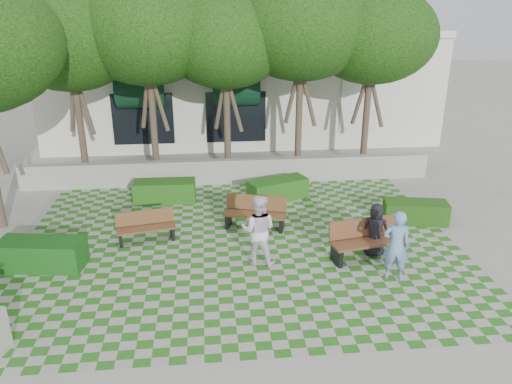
{
  "coord_description": "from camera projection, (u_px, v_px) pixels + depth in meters",
  "views": [
    {
      "loc": [
        -0.8,
        -11.31,
        6.34
      ],
      "look_at": [
        0.5,
        1.5,
        1.4
      ],
      "focal_mm": 35.0,
      "sensor_mm": 36.0,
      "label": 1
    }
  ],
  "objects": [
    {
      "name": "ground",
      "position": [
        243.0,
        264.0,
        12.86
      ],
      "size": [
        90.0,
        90.0,
        0.0
      ],
      "primitive_type": "plane",
      "color": "gray",
      "rests_on": "ground"
    },
    {
      "name": "retaining_wall",
      "position": [
        230.0,
        171.0,
        18.45
      ],
      "size": [
        15.0,
        0.36,
        0.9
      ],
      "primitive_type": "cube",
      "color": "#9E9B93",
      "rests_on": "ground"
    },
    {
      "name": "bench_east",
      "position": [
        367.0,
        240.0,
        13.01
      ],
      "size": [
        2.07,
        1.02,
        1.04
      ],
      "rotation": [
        0.0,
        0.0,
        0.19
      ],
      "color": "brown",
      "rests_on": "ground"
    },
    {
      "name": "person_white",
      "position": [
        258.0,
        230.0,
        12.59
      ],
      "size": [
        1.06,
        0.92,
        1.87
      ],
      "primitive_type": "imported",
      "rotation": [
        0.0,
        0.0,
        2.88
      ],
      "color": "white",
      "rests_on": "ground"
    },
    {
      "name": "person_blue",
      "position": [
        396.0,
        245.0,
        11.89
      ],
      "size": [
        0.73,
        0.56,
        1.78
      ],
      "primitive_type": "imported",
      "rotation": [
        0.0,
        0.0,
        2.92
      ],
      "color": "#6D93C8",
      "rests_on": "ground"
    },
    {
      "name": "building",
      "position": [
        239.0,
        82.0,
        25.12
      ],
      "size": [
        18.0,
        8.92,
        5.15
      ],
      "color": "silver",
      "rests_on": "ground"
    },
    {
      "name": "lawn",
      "position": [
        240.0,
        246.0,
        13.78
      ],
      "size": [
        12.0,
        12.0,
        0.0
      ],
      "primitive_type": "plane",
      "color": "#2B721E",
      "rests_on": "ground"
    },
    {
      "name": "bench_west",
      "position": [
        146.0,
        227.0,
        13.99
      ],
      "size": [
        1.69,
        0.84,
        0.85
      ],
      "rotation": [
        0.0,
        0.0,
        0.2
      ],
      "color": "brown",
      "rests_on": "ground"
    },
    {
      "name": "hedge_east",
      "position": [
        415.0,
        212.0,
        15.2
      ],
      "size": [
        1.99,
        1.11,
        0.66
      ],
      "primitive_type": "cube",
      "rotation": [
        0.0,
        0.0,
        -0.2
      ],
      "color": "#1B4512",
      "rests_on": "ground"
    },
    {
      "name": "person_dark",
      "position": [
        375.0,
        230.0,
        13.07
      ],
      "size": [
        0.79,
        0.61,
        1.45
      ],
      "primitive_type": "imported",
      "rotation": [
        0.0,
        0.0,
        2.91
      ],
      "color": "black",
      "rests_on": "ground"
    },
    {
      "name": "tree_row",
      "position": [
        171.0,
        39.0,
        16.35
      ],
      "size": [
        17.7,
        13.4,
        7.41
      ],
      "color": "#47382B",
      "rests_on": "ground"
    },
    {
      "name": "hedge_midleft",
      "position": [
        165.0,
        191.0,
        16.78
      ],
      "size": [
        2.05,
        0.85,
        0.71
      ],
      "primitive_type": "cube",
      "rotation": [
        0.0,
        0.0,
        -0.02
      ],
      "color": "#1E4F15",
      "rests_on": "ground"
    },
    {
      "name": "hedge_midright",
      "position": [
        278.0,
        189.0,
        16.96
      ],
      "size": [
        2.16,
        1.48,
        0.7
      ],
      "primitive_type": "cube",
      "rotation": [
        0.0,
        0.0,
        0.37
      ],
      "color": "#1E5215",
      "rests_on": "ground"
    },
    {
      "name": "bench_mid",
      "position": [
        255.0,
        213.0,
        14.79
      ],
      "size": [
        1.91,
        1.08,
        0.96
      ],
      "rotation": [
        0.0,
        0.0,
        -0.28
      ],
      "color": "brown",
      "rests_on": "ground"
    },
    {
      "name": "hedge_west",
      "position": [
        42.0,
        254.0,
        12.59
      ],
      "size": [
        2.21,
        1.14,
        0.74
      ],
      "primitive_type": "cube",
      "rotation": [
        0.0,
        0.0,
        -0.15
      ],
      "color": "#134814",
      "rests_on": "ground"
    }
  ]
}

